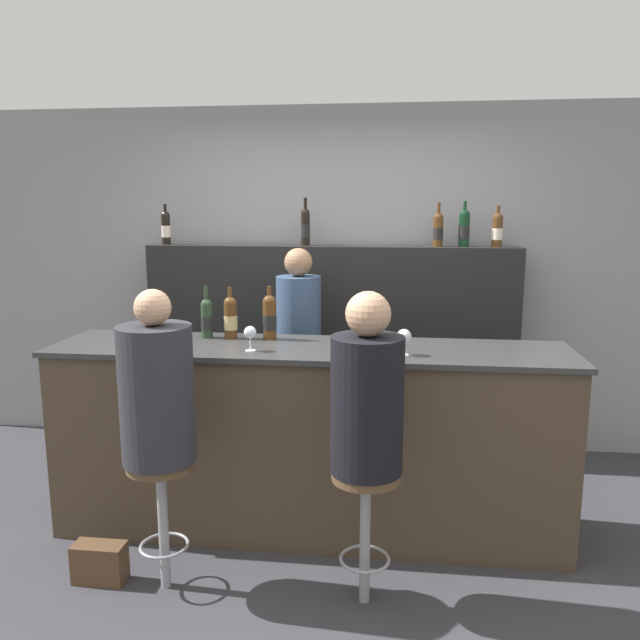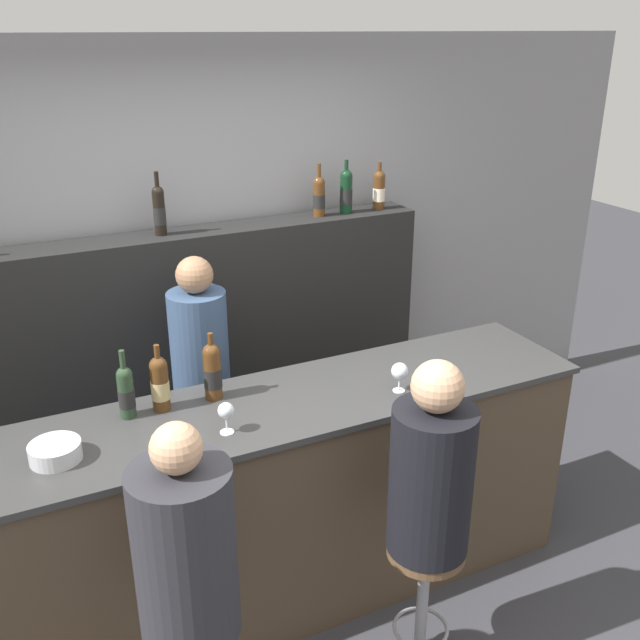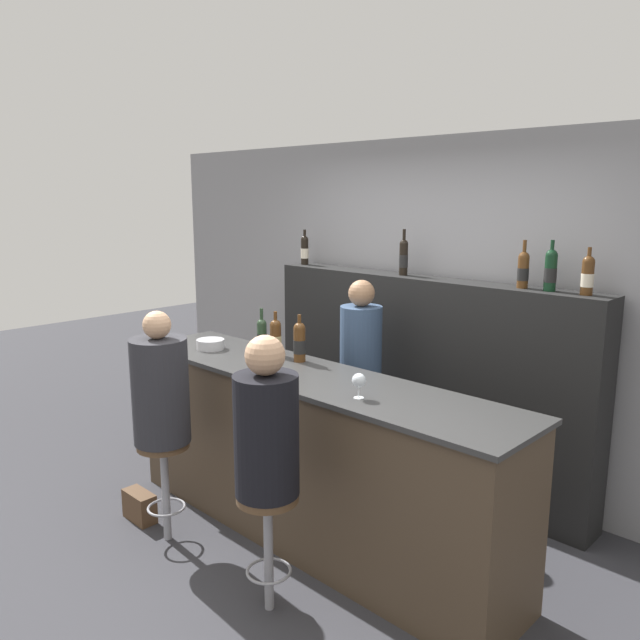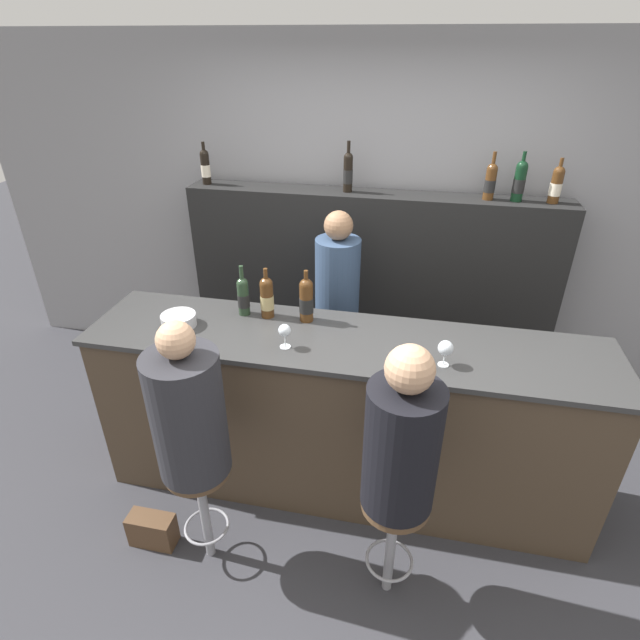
{
  "view_description": "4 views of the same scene",
  "coord_description": "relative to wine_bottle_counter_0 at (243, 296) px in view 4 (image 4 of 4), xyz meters",
  "views": [
    {
      "loc": [
        0.47,
        -3.06,
        1.87
      ],
      "look_at": [
        0.05,
        0.39,
        1.23
      ],
      "focal_mm": 35.0,
      "sensor_mm": 36.0,
      "label": 1
    },
    {
      "loc": [
        -1.06,
        -2.27,
        2.63
      ],
      "look_at": [
        0.15,
        0.22,
        1.49
      ],
      "focal_mm": 40.0,
      "sensor_mm": 36.0,
      "label": 2
    },
    {
      "loc": [
        2.62,
        -2.3,
        2.17
      ],
      "look_at": [
        0.0,
        0.4,
        1.42
      ],
      "focal_mm": 35.0,
      "sensor_mm": 36.0,
      "label": 3
    },
    {
      "loc": [
        0.34,
        -1.99,
        2.52
      ],
      "look_at": [
        -0.14,
        0.3,
        1.2
      ],
      "focal_mm": 28.0,
      "sensor_mm": 36.0,
      "label": 4
    }
  ],
  "objects": [
    {
      "name": "ground_plane",
      "position": [
        0.63,
        -0.47,
        -1.21
      ],
      "size": [
        16.0,
        16.0,
        0.0
      ],
      "primitive_type": "plane",
      "color": "#333338"
    },
    {
      "name": "wall_back",
      "position": [
        0.63,
        1.25,
        0.09
      ],
      "size": [
        6.4,
        0.05,
        2.6
      ],
      "color": "gray",
      "rests_on": "ground_plane"
    },
    {
      "name": "bar_counter",
      "position": [
        0.63,
        -0.17,
        -0.66
      ],
      "size": [
        2.9,
        0.64,
        1.09
      ],
      "color": "#473828",
      "rests_on": "ground_plane"
    },
    {
      "name": "back_bar_cabinet",
      "position": [
        0.63,
        1.03,
        -0.42
      ],
      "size": [
        2.72,
        0.28,
        1.58
      ],
      "color": "black",
      "rests_on": "ground_plane"
    },
    {
      "name": "wine_bottle_counter_0",
      "position": [
        0.0,
        0.0,
        0.0
      ],
      "size": [
        0.07,
        0.07,
        0.31
      ],
      "color": "#233823",
      "rests_on": "bar_counter"
    },
    {
      "name": "wine_bottle_counter_1",
      "position": [
        0.14,
        -0.0,
        0.01
      ],
      "size": [
        0.08,
        0.08,
        0.31
      ],
      "color": "#4C2D14",
      "rests_on": "bar_counter"
    },
    {
      "name": "wine_bottle_counter_2",
      "position": [
        0.38,
        0.0,
        0.01
      ],
      "size": [
        0.08,
        0.08,
        0.31
      ],
      "color": "#4C2D14",
      "rests_on": "bar_counter"
    },
    {
      "name": "wine_bottle_backbar_0",
      "position": [
        -0.62,
        1.03,
        0.49
      ],
      "size": [
        0.07,
        0.07,
        0.3
      ],
      "color": "black",
      "rests_on": "back_bar_cabinet"
    },
    {
      "name": "wine_bottle_backbar_1",
      "position": [
        0.44,
        1.03,
        0.5
      ],
      "size": [
        0.07,
        0.07,
        0.34
      ],
      "color": "black",
      "rests_on": "back_bar_cabinet"
    },
    {
      "name": "wine_bottle_backbar_2",
      "position": [
        1.4,
        1.03,
        0.49
      ],
      "size": [
        0.07,
        0.07,
        0.31
      ],
      "color": "#4C2D14",
      "rests_on": "back_bar_cabinet"
    },
    {
      "name": "wine_bottle_backbar_3",
      "position": [
        1.58,
        1.03,
        0.5
      ],
      "size": [
        0.08,
        0.08,
        0.32
      ],
      "color": "black",
      "rests_on": "back_bar_cabinet"
    },
    {
      "name": "wine_bottle_backbar_4",
      "position": [
        1.81,
        1.03,
        0.49
      ],
      "size": [
        0.08,
        0.08,
        0.29
      ],
      "color": "#4C2D14",
      "rests_on": "back_bar_cabinet"
    },
    {
      "name": "wine_glass_0",
      "position": [
        0.33,
        -0.31,
        -0.02
      ],
      "size": [
        0.07,
        0.07,
        0.14
      ],
      "color": "silver",
      "rests_on": "bar_counter"
    },
    {
      "name": "wine_glass_1",
      "position": [
        1.16,
        -0.31,
        -0.02
      ],
      "size": [
        0.08,
        0.08,
        0.14
      ],
      "color": "silver",
      "rests_on": "bar_counter"
    },
    {
      "name": "metal_bowl",
      "position": [
        -0.32,
        -0.21,
        -0.09
      ],
      "size": [
        0.2,
        0.2,
        0.07
      ],
      "color": "#B7B7BC",
      "rests_on": "bar_counter"
    },
    {
      "name": "bar_stool_left",
      "position": [
        0.0,
        -0.82,
        -0.7
      ],
      "size": [
        0.32,
        0.32,
        0.66
      ],
      "color": "gray",
      "rests_on": "ground_plane"
    },
    {
      "name": "guest_seated_left",
      "position": [
        0.0,
        -0.82,
        -0.19
      ],
      "size": [
        0.35,
        0.35,
        0.83
      ],
      "color": "#28282D",
      "rests_on": "bar_stool_left"
    },
    {
      "name": "bar_stool_right",
      "position": [
        0.99,
        -0.82,
        -0.7
      ],
      "size": [
        0.32,
        0.32,
        0.66
      ],
      "color": "gray",
      "rests_on": "ground_plane"
    },
    {
      "name": "guest_seated_right",
      "position": [
        0.99,
        -0.82,
        -0.19
      ],
      "size": [
        0.33,
        0.33,
        0.83
      ],
      "color": "black",
      "rests_on": "bar_stool_right"
    },
    {
      "name": "bartender",
      "position": [
        0.47,
        0.52,
        -0.47
      ],
      "size": [
        0.3,
        0.3,
        1.59
      ],
      "color": "#334766",
      "rests_on": "ground_plane"
    },
    {
      "name": "handbag",
      "position": [
        -0.34,
        -0.82,
        -1.11
      ],
      "size": [
        0.26,
        0.12,
        0.2
      ],
      "color": "#513823",
      "rests_on": "ground_plane"
    }
  ]
}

